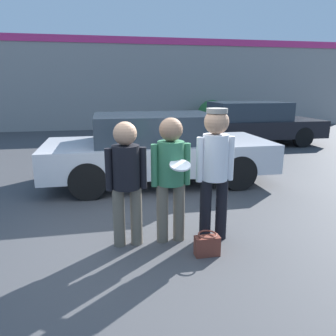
# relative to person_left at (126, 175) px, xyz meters

# --- Properties ---
(ground_plane) EXTENTS (56.00, 56.00, 0.00)m
(ground_plane) POSITION_rel_person_left_xyz_m (0.16, 0.16, -0.93)
(ground_plane) COLOR #3F3F42
(storefront_building) EXTENTS (24.00, 0.22, 4.10)m
(storefront_building) POSITION_rel_person_left_xyz_m (0.16, 11.64, 1.15)
(storefront_building) COLOR gray
(storefront_building) RESTS_ON ground
(person_left) EXTENTS (0.51, 0.34, 1.59)m
(person_left) POSITION_rel_person_left_xyz_m (0.00, 0.00, 0.00)
(person_left) COLOR #665B4C
(person_left) RESTS_ON ground
(person_middle_with_frisbee) EXTENTS (0.50, 0.53, 1.62)m
(person_middle_with_frisbee) POSITION_rel_person_left_xyz_m (0.56, -0.00, 0.03)
(person_middle_with_frisbee) COLOR #665B4C
(person_middle_with_frisbee) RESTS_ON ground
(person_right) EXTENTS (0.50, 0.33, 1.73)m
(person_right) POSITION_rel_person_left_xyz_m (1.12, -0.06, 0.11)
(person_right) COLOR black
(person_right) RESTS_ON ground
(parked_car_near) EXTENTS (4.63, 1.97, 1.43)m
(parked_car_near) POSITION_rel_person_left_xyz_m (0.84, 2.76, -0.20)
(parked_car_near) COLOR silver
(parked_car_near) RESTS_ON ground
(parked_car_far) EXTENTS (4.78, 1.91, 1.45)m
(parked_car_far) POSITION_rel_person_left_xyz_m (4.72, 6.62, -0.20)
(parked_car_far) COLOR black
(parked_car_far) RESTS_ON ground
(shrub) EXTENTS (1.35, 1.35, 1.35)m
(shrub) POSITION_rel_person_left_xyz_m (4.76, 10.78, -0.25)
(shrub) COLOR #2D6B33
(shrub) RESTS_ON ground
(handbag) EXTENTS (0.30, 0.23, 0.28)m
(handbag) POSITION_rel_person_left_xyz_m (0.91, -0.47, -0.79)
(handbag) COLOR brown
(handbag) RESTS_ON ground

